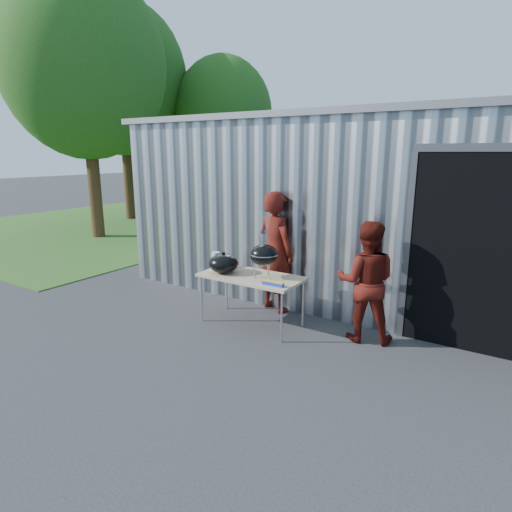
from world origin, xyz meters
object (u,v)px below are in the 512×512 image
Objects in this scene: folding_table at (251,278)px; person_bystander at (366,282)px; kettle_grill at (264,248)px; person_cook at (276,252)px.

folding_table is 1.62m from person_bystander.
person_bystander reaches higher than folding_table.
person_cook reaches higher than kettle_grill.
folding_table is 0.92× the size of person_bystander.
person_cook reaches higher than person_bystander.
kettle_grill is 1.47m from person_bystander.
person_cook is at bearing 91.35° from folding_table.
kettle_grill is 0.57× the size of person_bystander.
folding_table is at bearing -174.28° from kettle_grill.
folding_table is 1.62× the size of kettle_grill.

